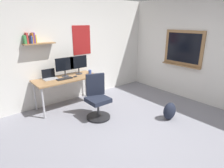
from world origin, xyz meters
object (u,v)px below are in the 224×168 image
monitor_secondary (79,64)px  coffee_mug (90,72)px  keyboard (65,79)px  backpack (170,111)px  laptop (50,77)px  monitor_primary (65,66)px  office_chair (97,100)px  desk (66,81)px  computer_mouse (75,76)px

monitor_secondary → coffee_mug: (0.24, -0.14, -0.22)m
keyboard → backpack: keyboard is taller
coffee_mug → monitor_secondary: bearing=150.1°
laptop → keyboard: 0.36m
laptop → monitor_primary: bearing=-7.3°
office_chair → laptop: laptop is taller
desk → keyboard: bearing=-132.7°
computer_mouse → keyboard: bearing=180.0°
monitor_secondary → computer_mouse: bearing=-138.2°
monitor_primary → coffee_mug: monitor_primary is taller
monitor_primary → keyboard: bearing=-121.1°
monitor_primary → monitor_secondary: same height
laptop → backpack: 2.82m
office_chair → desk: bearing=105.3°
office_chair → backpack: (1.13, -1.07, -0.22)m
desk → backpack: 2.47m
office_chair → monitor_primary: (-0.22, 1.03, 0.60)m
monitor_primary → coffee_mug: size_ratio=5.04×
office_chair → computer_mouse: 0.91m
backpack → laptop: bearing=128.8°
desk → coffee_mug: coffee_mug is taller
keyboard → monitor_secondary: bearing=21.0°
monitor_primary → keyboard: 0.34m
coffee_mug → backpack: 2.17m
monitor_secondary → keyboard: size_ratio=1.25×
monitor_secondary → computer_mouse: size_ratio=4.46×
monitor_secondary → backpack: bearing=-65.2°
desk → backpack: bearing=-55.2°
laptop → monitor_secondary: bearing=-3.7°
desk → keyboard: 0.14m
office_chair → keyboard: bearing=111.3°
desk → backpack: desk is taller
desk → computer_mouse: (0.20, -0.08, 0.09)m
computer_mouse → backpack: 2.31m
monitor_primary → backpack: bearing=-57.3°
backpack → desk: bearing=124.8°
computer_mouse → coffee_mug: 0.45m
office_chair → computer_mouse: size_ratio=9.13×
desk → monitor_secondary: (0.41, 0.11, 0.34)m
monitor_primary → backpack: size_ratio=1.22×
monitor_primary → monitor_secondary: (0.38, 0.00, 0.00)m
laptop → monitor_secondary: (0.75, -0.05, 0.22)m
monitor_primary → monitor_secondary: bearing=0.0°
computer_mouse → backpack: (1.18, -1.91, -0.56)m
office_chair → keyboard: (-0.33, 0.84, 0.34)m
keyboard → backpack: 2.47m
keyboard → monitor_primary: bearing=58.9°
backpack → monitor_secondary: bearing=114.8°
computer_mouse → backpack: bearing=-58.3°
laptop → keyboard: laptop is taller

